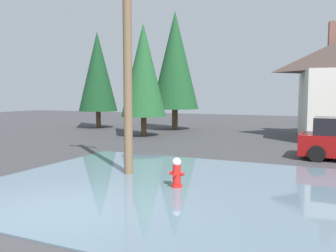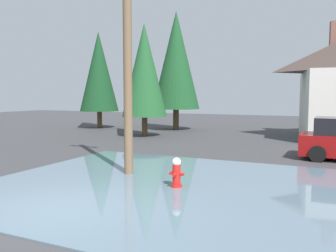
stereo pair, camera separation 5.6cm
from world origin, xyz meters
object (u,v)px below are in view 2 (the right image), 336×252
object	(u,v)px
utility_pole	(127,31)
pine_tree_mid_left	(99,72)
fire_hydrant	(176,173)
pine_tree_tall_left	(176,60)
pine_tree_short_left	(144,70)

from	to	relation	value
utility_pole	pine_tree_mid_left	xyz separation A→B (m)	(-10.58, 13.11, -0.20)
fire_hydrant	pine_tree_tall_left	size ratio (longest dim) A/B	0.10
utility_pole	pine_tree_short_left	world-z (taller)	utility_pole
fire_hydrant	pine_tree_tall_left	distance (m)	17.27
utility_pole	pine_tree_tall_left	bearing A→B (deg)	107.75
fire_hydrant	utility_pole	world-z (taller)	utility_pole
utility_pole	pine_tree_mid_left	bearing A→B (deg)	128.90
fire_hydrant	pine_tree_short_left	bearing A→B (deg)	122.65
fire_hydrant	pine_tree_mid_left	world-z (taller)	pine_tree_mid_left
pine_tree_tall_left	pine_tree_mid_left	xyz separation A→B (m)	(-5.99, -1.23, -0.72)
pine_tree_mid_left	pine_tree_short_left	size ratio (longest dim) A/B	1.07
fire_hydrant	utility_pole	bearing A→B (deg)	156.98
pine_tree_tall_left	pine_tree_short_left	distance (m)	4.76
pine_tree_short_left	fire_hydrant	bearing A→B (deg)	-57.35
utility_pole	pine_tree_mid_left	distance (m)	16.85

